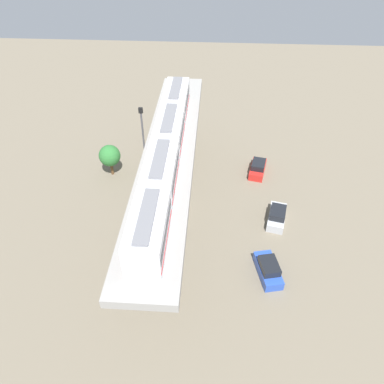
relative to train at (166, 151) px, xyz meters
The scene contains 8 objects.
ground_plane 10.40m from the train, 90.00° to the right, with size 120.00×120.00×0.00m, color #706654.
viaduct 4.28m from the train, 90.00° to the right, with size 5.20×35.80×8.56m.
train is the anchor object (origin of this frame).
parked_car_silver 15.30m from the train, behind, with size 2.68×4.49×1.76m.
parked_car_blue 15.12m from the train, 150.09° to the left, with size 2.65×4.49×1.76m.
parked_car_red 17.65m from the train, 134.75° to the right, with size 2.66×4.49×1.76m.
tree_near_viaduct 14.44m from the train, 46.73° to the right, with size 2.74×2.74×4.29m.
signal_post 8.25m from the train, 61.93° to the right, with size 0.44×0.28×11.16m.
Camera 1 is at (-4.29, 30.89, 29.24)m, focal length 34.02 mm.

